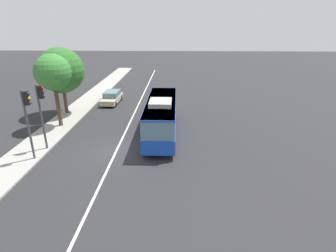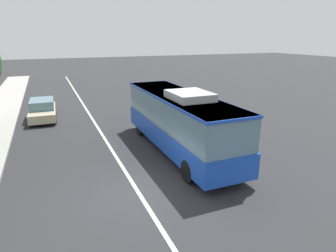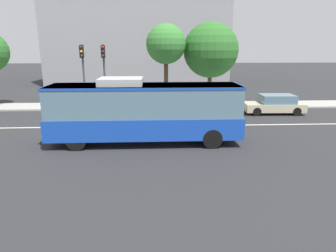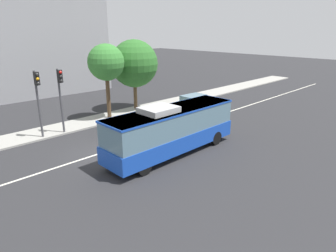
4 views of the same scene
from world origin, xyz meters
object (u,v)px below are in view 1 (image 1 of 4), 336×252
at_px(street_tree_kerbside_centre, 53,73).
at_px(traffic_light_near_corner, 28,114).
at_px(sedan_beige, 112,97).
at_px(street_tree_kerbside_right, 61,71).
at_px(traffic_light_mid_block, 42,106).
at_px(transit_bus, 161,115).

bearing_deg(street_tree_kerbside_centre, traffic_light_near_corner, -171.80).
bearing_deg(sedan_beige, street_tree_kerbside_right, -40.59).
height_order(sedan_beige, traffic_light_mid_block, traffic_light_mid_block).
height_order(transit_bus, traffic_light_mid_block, traffic_light_mid_block).
bearing_deg(traffic_light_mid_block, street_tree_kerbside_centre, 97.77).
relative_size(sedan_beige, street_tree_kerbside_centre, 0.67).
xyz_separation_m(transit_bus, traffic_light_mid_block, (-3.40, 8.71, 1.75)).
distance_m(sedan_beige, street_tree_kerbside_centre, 9.86).
height_order(sedan_beige, street_tree_kerbside_right, street_tree_kerbside_right).
height_order(sedan_beige, traffic_light_near_corner, traffic_light_near_corner).
height_order(street_tree_kerbside_centre, street_tree_kerbside_right, street_tree_kerbside_right).
bearing_deg(traffic_light_near_corner, street_tree_kerbside_centre, 94.10).
distance_m(traffic_light_mid_block, street_tree_kerbside_right, 9.15).
distance_m(traffic_light_near_corner, street_tree_kerbside_centre, 6.88).
distance_m(sedan_beige, traffic_light_mid_block, 13.63).
relative_size(transit_bus, sedan_beige, 2.19).
relative_size(transit_bus, traffic_light_mid_block, 1.92).
distance_m(transit_bus, street_tree_kerbside_centre, 10.49).
bearing_deg(traffic_light_mid_block, sedan_beige, 76.79).
distance_m(transit_bus, sedan_beige, 11.94).
bearing_deg(traffic_light_near_corner, transit_bus, 25.72).
bearing_deg(sedan_beige, traffic_light_near_corner, -5.96).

